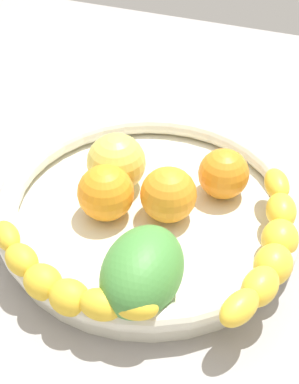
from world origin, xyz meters
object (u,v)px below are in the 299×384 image
Objects in this scene: orange_mid_right at (106,193)px; orange_front at (169,194)px; banana_draped_left at (271,247)px; mango_green at (142,271)px; fruit_bowl at (150,208)px; apple_yellow at (116,163)px; banana_draped_right at (60,282)px; orange_mid_left at (224,174)px.

orange_front is at bearing -160.21° from orange_mid_right.
mango_green reaches higher than banana_draped_left.
fruit_bowl is 4.98× the size of apple_yellow.
mango_green is (-7.38, -3.61, 0.89)cm from banana_draped_right.
banana_draped_right is at bearing 77.62° from fruit_bowl.
mango_green is at bearing 121.86° from apple_yellow.
orange_mid_right is at bearing 19.79° from orange_front.
apple_yellow reaches higher than fruit_bowl.
orange_mid_right is (1.09, -13.47, 0.57)cm from banana_draped_right.
orange_mid_left is at bearing -138.99° from fruit_bowl.
mango_green is (-1.57, 12.35, 0.35)cm from orange_front.
fruit_bowl is at bearing -72.18° from mango_green.
mango_green is at bearing 107.82° from fruit_bowl.
orange_mid_left is (-10.70, -22.08, 0.35)cm from banana_draped_right.
mango_green reaches higher than banana_draped_right.
orange_front is 0.90× the size of apple_yellow.
orange_mid_right is at bearing -3.90° from banana_draped_left.
orange_mid_right reaches higher than banana_draped_right.
orange_mid_right is at bearing 26.98° from fruit_bowl.
banana_draped_right is 2.88× the size of apple_yellow.
fruit_bowl is 9.96cm from orange_mid_left.
fruit_bowl is 7.09cm from apple_yellow.
orange_mid_right reaches higher than banana_draped_left.
banana_draped_left is at bearing 163.32° from orange_front.
banana_draped_left is 22.19cm from banana_draped_right.
orange_mid_right reaches higher than fruit_bowl.
mango_green is at bearing 79.83° from orange_mid_left.
banana_draped_right is 24.54cm from orange_mid_left.
orange_mid_left is 0.85× the size of apple_yellow.
orange_mid_left is 0.93× the size of orange_mid_right.
mango_green and apple_yellow have the same top height.
apple_yellow is (7.89, -2.86, 0.35)cm from orange_front.
fruit_bowl is 15.76cm from banana_draped_left.
banana_draped_left is at bearing 162.06° from apple_yellow.
banana_draped_left reaches higher than banana_draped_right.
orange_mid_right is 13.01cm from mango_green.
banana_draped_right is at bearing 96.28° from apple_yellow.
orange_front is at bearing -110.02° from banana_draped_right.
orange_mid_right is 0.91× the size of apple_yellow.
banana_draped_left is 19.72cm from orange_mid_right.
banana_draped_left is 3.37× the size of apple_yellow.
orange_front is 0.99× the size of orange_mid_right.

